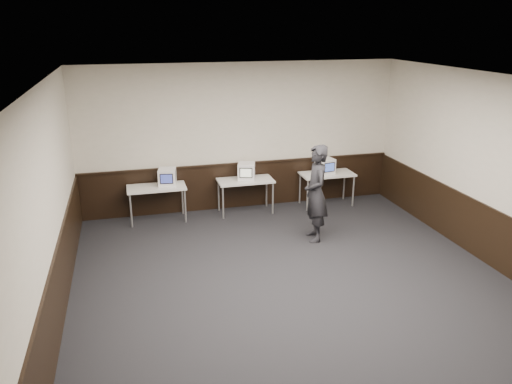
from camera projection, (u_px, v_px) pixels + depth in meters
floor at (300, 293)px, 7.73m from camera, size 8.00×8.00×0.00m
ceiling at (307, 83)px, 6.70m from camera, size 8.00×8.00×0.00m
back_wall at (241, 137)px, 10.88m from camera, size 7.00×0.00×7.00m
front_wall at (495, 373)px, 3.55m from camera, size 7.00×0.00×7.00m
left_wall at (45, 218)px, 6.37m from camera, size 0.00×8.00×8.00m
right_wall at (507, 177)px, 8.06m from camera, size 0.00×8.00×8.00m
wainscot_back at (241, 185)px, 11.21m from camera, size 6.98×0.04×1.00m
wainscot_left at (58, 294)px, 6.73m from camera, size 0.04×7.98×1.00m
wainscot_right at (496, 240)px, 8.41m from camera, size 0.04×7.98×1.00m
wainscot_rail at (241, 163)px, 11.03m from camera, size 6.98×0.06×0.04m
desk_left at (157, 190)px, 10.35m from camera, size 1.20×0.60×0.75m
desk_center at (245, 183)px, 10.81m from camera, size 1.20×0.60×0.75m
desk_right at (327, 176)px, 11.27m from camera, size 1.20×0.60×0.75m
emac_left at (167, 177)px, 10.36m from camera, size 0.42×0.43×0.36m
emac_center at (246, 171)px, 10.76m from camera, size 0.46×0.47×0.36m
emac_right at (325, 166)px, 11.16m from camera, size 0.41×0.43×0.35m
person at (316, 193)px, 9.36m from camera, size 0.52×0.72×1.86m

